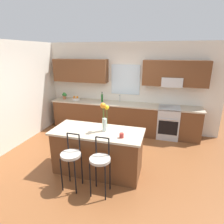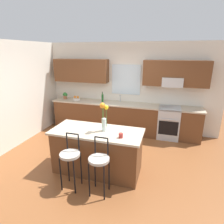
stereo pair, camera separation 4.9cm
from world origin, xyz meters
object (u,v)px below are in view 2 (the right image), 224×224
object	(u,v)px
bar_stool_near	(70,157)
mug_ceramic	(121,135)
oven_range	(168,122)
bar_stool_middle	(99,162)
flower_vase	(104,115)
fruit_bowl_oranges	(76,99)
potted_plant_small	(65,95)
kitchen_island	(97,151)
bottle_olive_oil	(103,98)

from	to	relation	value
bar_stool_near	mug_ceramic	bearing A→B (deg)	28.39
oven_range	bar_stool_middle	bearing A→B (deg)	-112.10
bar_stool_near	flower_vase	size ratio (longest dim) A/B	1.77
fruit_bowl_oranges	flower_vase	bearing A→B (deg)	-51.60
oven_range	bar_stool_middle	world-z (taller)	bar_stool_middle
fruit_bowl_oranges	potted_plant_small	size ratio (longest dim) A/B	1.08
flower_vase	fruit_bowl_oranges	size ratio (longest dim) A/B	2.45
kitchen_island	bar_stool_near	distance (m)	0.70
bar_stool_middle	flower_vase	world-z (taller)	flower_vase
mug_ceramic	fruit_bowl_oranges	distance (m)	3.13
bar_stool_near	bottle_olive_oil	xyz separation A→B (m)	(-0.36, 2.78, 0.41)
potted_plant_small	bar_stool_near	bearing A→B (deg)	-58.88
oven_range	bottle_olive_oil	size ratio (longest dim) A/B	2.91
flower_vase	oven_range	bearing A→B (deg)	59.32
flower_vase	bottle_olive_oil	world-z (taller)	flower_vase
bar_stool_middle	potted_plant_small	bearing A→B (deg)	128.72
kitchen_island	fruit_bowl_oranges	bearing A→B (deg)	125.54
mug_ceramic	fruit_bowl_oranges	bearing A→B (deg)	131.70
flower_vase	mug_ceramic	xyz separation A→B (m)	(0.40, -0.21, -0.29)
bar_stool_near	potted_plant_small	xyz separation A→B (m)	(-1.68, 2.78, 0.41)
bottle_olive_oil	kitchen_island	bearing A→B (deg)	-73.52
oven_range	fruit_bowl_oranges	bearing A→B (deg)	179.52
flower_vase	mug_ceramic	bearing A→B (deg)	-27.77
fruit_bowl_oranges	bottle_olive_oil	distance (m)	0.91
potted_plant_small	bottle_olive_oil	bearing A→B (deg)	0.06
oven_range	potted_plant_small	bearing A→B (deg)	179.60
oven_range	bar_stool_near	world-z (taller)	bar_stool_near
oven_range	bar_stool_near	distance (m)	3.22
bar_stool_middle	potted_plant_small	distance (m)	3.58
mug_ceramic	potted_plant_small	xyz separation A→B (m)	(-2.49, 2.34, 0.08)
flower_vase	potted_plant_small	distance (m)	2.99
oven_range	bar_stool_middle	size ratio (longest dim) A/B	0.88
kitchen_island	potted_plant_small	xyz separation A→B (m)	(-1.95, 2.16, 0.58)
kitchen_island	potted_plant_small	distance (m)	2.97
kitchen_island	mug_ceramic	xyz separation A→B (m)	(0.54, -0.18, 0.50)
flower_vase	potted_plant_small	size ratio (longest dim) A/B	2.65
potted_plant_small	mug_ceramic	bearing A→B (deg)	-43.16
kitchen_island	bottle_olive_oil	xyz separation A→B (m)	(-0.64, 2.16, 0.58)
bar_stool_middle	potted_plant_small	world-z (taller)	potted_plant_small
kitchen_island	flower_vase	xyz separation A→B (m)	(0.14, 0.03, 0.80)
kitchen_island	flower_vase	distance (m)	0.81
oven_range	flower_vase	bearing A→B (deg)	-120.68
bar_stool_near	bar_stool_middle	distance (m)	0.55
oven_range	mug_ceramic	bearing A→B (deg)	-110.25
flower_vase	bottle_olive_oil	distance (m)	2.28
oven_range	bottle_olive_oil	bearing A→B (deg)	179.30
potted_plant_small	kitchen_island	bearing A→B (deg)	-47.88
bar_stool_near	fruit_bowl_oranges	xyz separation A→B (m)	(-1.27, 2.78, 0.33)
kitchen_island	mug_ceramic	bearing A→B (deg)	-18.23
kitchen_island	bar_stool_near	bearing A→B (deg)	-113.98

